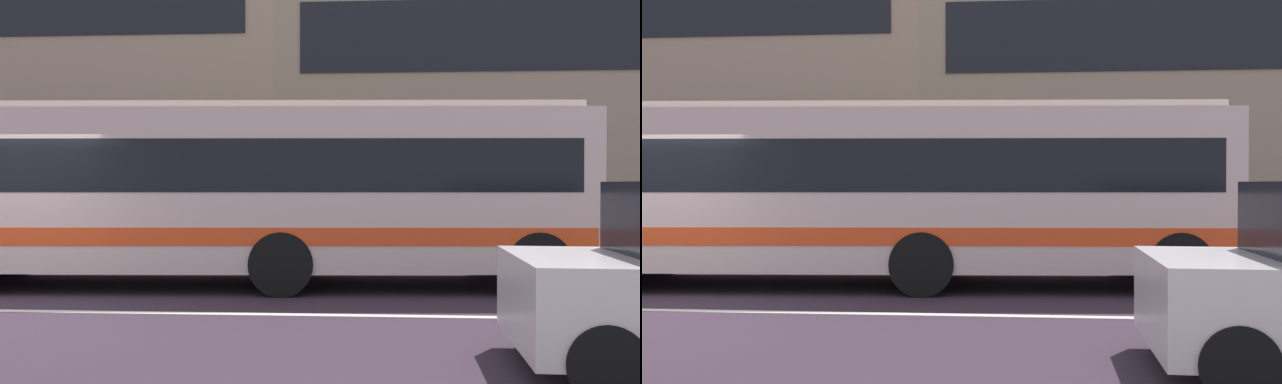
{
  "view_description": "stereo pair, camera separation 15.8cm",
  "coord_description": "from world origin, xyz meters",
  "views": [
    {
      "loc": [
        5.27,
        -8.72,
        1.74
      ],
      "look_at": [
        4.49,
        2.84,
        1.6
      ],
      "focal_mm": 37.2,
      "sensor_mm": 36.0,
      "label": 1
    },
    {
      "loc": [
        5.43,
        -8.71,
        1.74
      ],
      "look_at": [
        4.49,
        2.84,
        1.6
      ],
      "focal_mm": 37.2,
      "sensor_mm": 36.0,
      "label": 2
    }
  ],
  "objects": [
    {
      "name": "hedge_row_far",
      "position": [
        -2.14,
        6.47,
        0.52
      ],
      "size": [
        16.3,
        1.1,
        1.03
      ],
      "primitive_type": "cube",
      "color": "#2C7225",
      "rests_on": "ground_plane"
    },
    {
      "name": "apartment_block_left",
      "position": [
        -7.63,
        15.75,
        6.39
      ],
      "size": [
        20.48,
        10.64,
        12.79
      ],
      "color": "tan",
      "rests_on": "ground_plane"
    },
    {
      "name": "apartment_block_right",
      "position": [
        12.47,
        15.75,
        5.15
      ],
      "size": [
        19.72,
        10.64,
        10.3
      ],
      "color": "tan",
      "rests_on": "ground_plane"
    },
    {
      "name": "transit_bus",
      "position": [
        3.22,
        2.55,
        1.68
      ],
      "size": [
        11.43,
        3.23,
        3.04
      ],
      "color": "beige",
      "rests_on": "ground_plane"
    }
  ]
}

